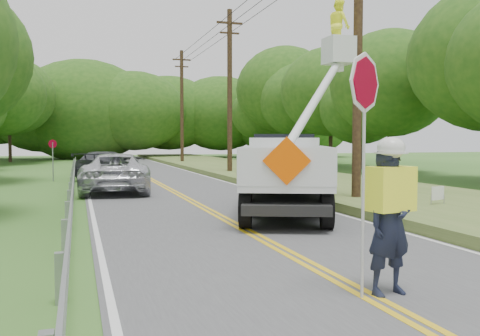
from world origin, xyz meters
name	(u,v)px	position (x,y,z in m)	size (l,w,h in m)	color
ground	(369,298)	(0.00, 0.00, 0.00)	(140.00, 140.00, 0.00)	#325E20
road	(180,195)	(0.00, 14.00, 0.01)	(7.20, 96.00, 0.03)	#48484A
guardrail	(73,182)	(-4.02, 14.91, 0.55)	(0.18, 48.00, 0.77)	#96999E
utility_poles	(271,75)	(5.00, 17.02, 5.27)	(1.60, 43.30, 10.00)	black
tall_grass_verge	(340,187)	(7.10, 14.00, 0.15)	(7.00, 96.00, 0.30)	#4E692E
treeline_right	(364,87)	(15.92, 26.86, 5.97)	(9.71, 51.23, 11.44)	#332319
treeline_horizon	(127,112)	(1.77, 56.08, 5.50)	(56.64, 15.19, 12.04)	#214C15
flagger	(389,211)	(0.31, 0.01, 1.21)	(1.22, 0.62, 3.36)	#191E33
bucket_truck	(289,161)	(2.47, 8.76, 1.53)	(5.04, 7.15, 6.69)	black
suv_silver	(116,173)	(-2.31, 15.91, 0.83)	(2.68, 5.81, 1.61)	silver
suv_darkgrey	(106,165)	(-2.33, 23.97, 0.78)	(2.14, 5.27, 1.53)	#3C3E44
stop_sign_permanent	(53,154)	(-5.09, 22.82, 1.44)	(0.44, 0.22, 2.21)	#96999E
yard_sign	(438,194)	(6.29, 6.54, 0.59)	(0.55, 0.19, 0.82)	white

